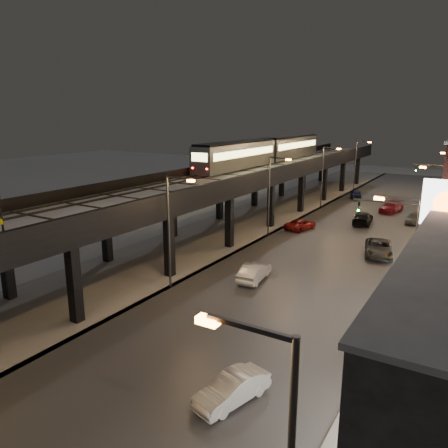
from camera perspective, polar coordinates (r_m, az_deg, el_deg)
The scene contains 26 objects.
ground at distance 27.26m, azimuth -23.58°, elevation -16.78°, with size 220.00×220.00×0.00m, color silver.
road_surface at distance 51.18m, azimuth 16.02°, elevation -1.70°, with size 17.00×120.00×0.06m, color #46474D.
sidewalk_right at distance 49.69m, azimuth 27.19°, elevation -3.16°, with size 4.00×120.00×0.14m, color #9FA1A8.
under_viaduct_pavement at distance 56.02m, azimuth 2.64°, elevation 0.19°, with size 11.00×120.00×0.06m, color #9FA1A8.
elevated_viaduct at distance 52.23m, azimuth 1.04°, elevation 5.44°, with size 9.00×100.00×6.30m.
viaduct_trackbed at distance 52.23m, azimuth 1.10°, elevation 6.29°, with size 8.40×100.00×0.32m.
viaduct_parapet_streetside at distance 50.17m, azimuth 5.46°, elevation 6.44°, with size 0.30×100.00×1.10m, color black.
viaduct_parapet_far at distance 54.49m, azimuth -2.86°, elevation 7.09°, with size 0.30×100.00×1.10m, color black.
streetlight_left_1 at distance 33.89m, azimuth -6.89°, elevation -0.07°, with size 2.57×0.28×9.00m.
streetlight_right_1 at distance 27.26m, azimuth 22.97°, elevation -4.63°, with size 2.56×0.28×9.00m.
streetlight_left_2 at distance 49.00m, azimuth 6.19°, elevation 4.33°, with size 2.57×0.28×9.00m.
streetlight_right_2 at distance 44.67m, azimuth 26.52°, elevation 1.98°, with size 2.56×0.28×9.00m.
streetlight_left_3 at distance 65.58m, azimuth 12.95°, elevation 6.52°, with size 2.57×0.28×9.00m.
streetlight_left_4 at distance 82.76m, azimuth 16.97°, elevation 7.77°, with size 2.57×0.28×9.00m.
traffic_light_rig_a at distance 36.16m, azimuth 23.66°, elevation -1.48°, with size 6.10×0.34×7.00m.
subway_train at distance 65.80m, azimuth 5.58°, elevation 9.57°, with size 2.93×35.33×3.50m.
car_near_white at distance 36.56m, azimuth 3.97°, elevation -6.33°, with size 1.55×4.44×1.46m, color silver.
car_mid_silver at distance 53.24m, azimuth 9.98°, elevation -0.08°, with size 2.10×4.54×1.26m, color maroon.
car_mid_dark at distance 57.73m, azimuth 17.67°, elevation 0.70°, with size 2.13×5.24×1.52m, color black.
car_far_white at distance 75.74m, azimuth 16.85°, elevation 3.78°, with size 1.69×4.20×1.43m, color #141945.
car_onc_silver at distance 22.32m, azimuth 1.05°, elevation -20.84°, with size 1.44×4.12×1.36m, color white.
car_onc_dark at distance 45.26m, azimuth 19.56°, elevation -3.05°, with size 2.52×5.46×1.52m, color #3A3B3D.
car_onc_white at distance 66.27m, azimuth 21.03°, elevation 2.07°, with size 2.09×5.15×1.49m, color maroon.
car_onc_red at distance 60.46m, azimuth 23.56°, elevation 0.68°, with size 1.60×3.98×1.36m, color #4E4E50.
sign_citgo at distance 23.42m, azimuth 26.72°, elevation -0.94°, with size 2.21×0.39×10.49m.
sign_carwash at distance 28.24m, azimuth 27.12°, elevation -2.63°, with size 1.66×0.35×8.61m.
Camera 1 is at (19.97, -12.79, 13.45)m, focal length 35.00 mm.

